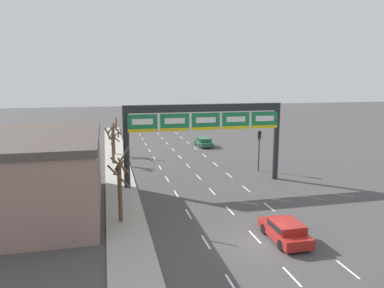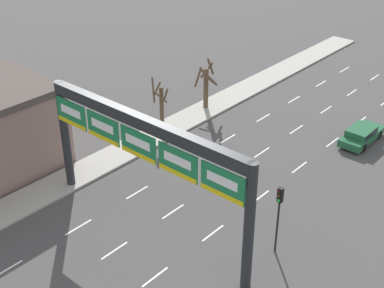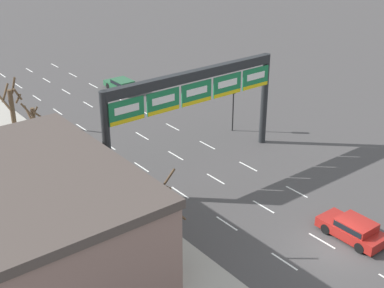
{
  "view_description": "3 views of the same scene",
  "coord_description": "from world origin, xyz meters",
  "px_view_note": "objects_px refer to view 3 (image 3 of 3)",
  "views": [
    {
      "loc": [
        -9.15,
        -20.27,
        10.33
      ],
      "look_at": [
        -1.83,
        11.14,
        4.42
      ],
      "focal_mm": 35.0,
      "sensor_mm": 36.0,
      "label": 1
    },
    {
      "loc": [
        19.12,
        -4.12,
        20.54
      ],
      "look_at": [
        -1.53,
        19.62,
        2.88
      ],
      "focal_mm": 50.0,
      "sensor_mm": 36.0,
      "label": 2
    },
    {
      "loc": [
        -22.82,
        -15.47,
        18.91
      ],
      "look_at": [
        -1.66,
        11.73,
        3.06
      ],
      "focal_mm": 50.0,
      "sensor_mm": 36.0,
      "label": 3
    }
  ],
  "objects_px": {
    "car_red": "(353,229)",
    "tree_bare_second": "(12,104)",
    "sign_gantry": "(194,95)",
    "traffic_light_near_gantry": "(234,97)",
    "tree_bare_third": "(168,218)",
    "tree_bare_closest": "(34,125)",
    "car_green": "(122,85)"
  },
  "relations": [
    {
      "from": "sign_gantry",
      "to": "car_red",
      "type": "xyz_separation_m",
      "value": [
        1.64,
        -13.56,
        -5.14
      ]
    },
    {
      "from": "sign_gantry",
      "to": "traffic_light_near_gantry",
      "type": "relative_size",
      "value": 3.48
    },
    {
      "from": "tree_bare_third",
      "to": "car_green",
      "type": "bearing_deg",
      "value": 63.97
    },
    {
      "from": "tree_bare_third",
      "to": "tree_bare_closest",
      "type": "bearing_deg",
      "value": 90.34
    },
    {
      "from": "car_green",
      "to": "tree_bare_second",
      "type": "height_order",
      "value": "tree_bare_second"
    },
    {
      "from": "sign_gantry",
      "to": "tree_bare_closest",
      "type": "height_order",
      "value": "sign_gantry"
    },
    {
      "from": "tree_bare_third",
      "to": "tree_bare_second",
      "type": "bearing_deg",
      "value": 89.68
    },
    {
      "from": "tree_bare_closest",
      "to": "tree_bare_third",
      "type": "bearing_deg",
      "value": -89.66
    },
    {
      "from": "car_green",
      "to": "tree_bare_third",
      "type": "bearing_deg",
      "value": -116.03
    },
    {
      "from": "car_red",
      "to": "tree_bare_closest",
      "type": "xyz_separation_m",
      "value": [
        -10.09,
        23.7,
        1.59
      ]
    },
    {
      "from": "sign_gantry",
      "to": "tree_bare_third",
      "type": "height_order",
      "value": "sign_gantry"
    },
    {
      "from": "tree_bare_closest",
      "to": "tree_bare_third",
      "type": "height_order",
      "value": "tree_bare_third"
    },
    {
      "from": "tree_bare_closest",
      "to": "tree_bare_second",
      "type": "distance_m",
      "value": 5.43
    },
    {
      "from": "tree_bare_closest",
      "to": "tree_bare_third",
      "type": "distance_m",
      "value": 18.42
    },
    {
      "from": "traffic_light_near_gantry",
      "to": "tree_bare_third",
      "type": "relative_size",
      "value": 0.83
    },
    {
      "from": "sign_gantry",
      "to": "traffic_light_near_gantry",
      "type": "xyz_separation_m",
      "value": [
        7.05,
        3.41,
        -2.69
      ]
    },
    {
      "from": "traffic_light_near_gantry",
      "to": "tree_bare_third",
      "type": "distance_m",
      "value": 19.33
    },
    {
      "from": "car_green",
      "to": "tree_bare_second",
      "type": "distance_m",
      "value": 13.67
    },
    {
      "from": "sign_gantry",
      "to": "tree_bare_third",
      "type": "relative_size",
      "value": 2.88
    },
    {
      "from": "car_green",
      "to": "tree_bare_third",
      "type": "height_order",
      "value": "tree_bare_third"
    },
    {
      "from": "traffic_light_near_gantry",
      "to": "sign_gantry",
      "type": "bearing_deg",
      "value": -154.2
    },
    {
      "from": "tree_bare_closest",
      "to": "tree_bare_second",
      "type": "relative_size",
      "value": 0.89
    },
    {
      "from": "sign_gantry",
      "to": "tree_bare_closest",
      "type": "relative_size",
      "value": 3.6
    },
    {
      "from": "car_green",
      "to": "traffic_light_near_gantry",
      "type": "distance_m",
      "value": 15.83
    },
    {
      "from": "car_red",
      "to": "car_green",
      "type": "bearing_deg",
      "value": 84.22
    },
    {
      "from": "tree_bare_third",
      "to": "traffic_light_near_gantry",
      "type": "bearing_deg",
      "value": 37.2
    },
    {
      "from": "traffic_light_near_gantry",
      "to": "car_green",
      "type": "bearing_deg",
      "value": 97.81
    },
    {
      "from": "tree_bare_closest",
      "to": "car_green",
      "type": "bearing_deg",
      "value": 33.24
    },
    {
      "from": "car_green",
      "to": "tree_bare_closest",
      "type": "height_order",
      "value": "tree_bare_closest"
    },
    {
      "from": "car_green",
      "to": "sign_gantry",
      "type": "bearing_deg",
      "value": -104.62
    },
    {
      "from": "sign_gantry",
      "to": "tree_bare_closest",
      "type": "xyz_separation_m",
      "value": [
        -8.45,
        10.13,
        -3.55
      ]
    },
    {
      "from": "car_red",
      "to": "tree_bare_second",
      "type": "distance_m",
      "value": 30.78
    }
  ]
}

